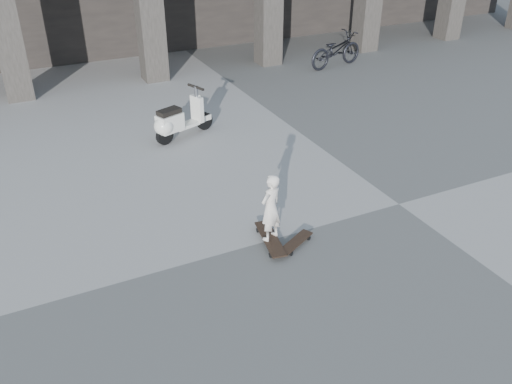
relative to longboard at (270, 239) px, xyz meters
name	(u,v)px	position (x,y,z in m)	size (l,w,h in m)	color
ground	(399,204)	(2.53, 0.07, -0.08)	(90.00, 90.00, 0.00)	#4E4E4C
longboard	(270,239)	(0.00, 0.00, 0.00)	(0.40, 1.01, 0.10)	black
skateboard_spare	(296,242)	(0.32, -0.23, -0.01)	(0.71, 0.49, 0.08)	black
child	(271,208)	(0.00, 0.00, 0.56)	(0.39, 0.26, 1.08)	beige
scooter	(175,122)	(-0.06, 4.31, 0.34)	(1.46, 0.77, 1.06)	black
bicycle	(336,50)	(5.98, 7.37, 0.43)	(0.67, 1.92, 1.01)	black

